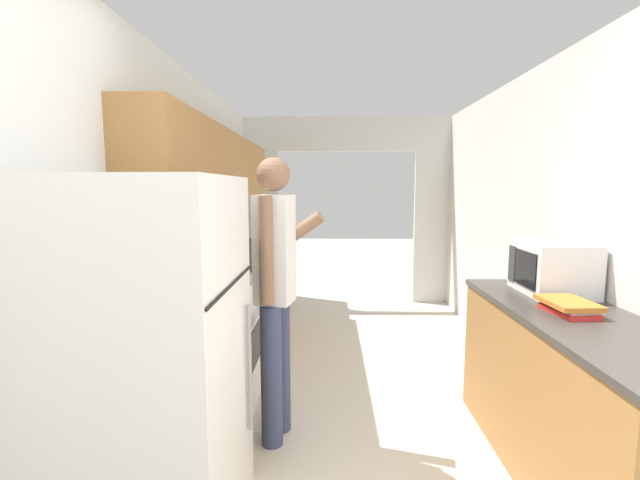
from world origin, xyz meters
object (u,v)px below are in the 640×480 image
range_oven (211,345)px  knife (218,266)px  book_stack (569,306)px  person (275,290)px  refrigerator (150,364)px  microwave (553,268)px

range_oven → knife: (-0.09, 0.57, 0.46)m
book_stack → person: bearing=168.3°
range_oven → book_stack: range_oven is taller
person → book_stack: size_ratio=5.52×
range_oven → knife: bearing=98.5°
range_oven → book_stack: 2.26m
knife → refrigerator: bearing=-56.1°
refrigerator → person: 0.91m
knife → book_stack: bearing=-0.8°
refrigerator → book_stack: size_ratio=5.11×
microwave → knife: size_ratio=1.43×
refrigerator → knife: bearing=94.8°
microwave → refrigerator: bearing=-157.8°
microwave → knife: bearing=160.5°
range_oven → book_stack: size_ratio=3.34×
person → microwave: bearing=-75.1°
refrigerator → knife: 1.71m
person → microwave: person is taller
microwave → knife: (-2.31, 0.82, -0.15)m
person → knife: 1.10m
knife → range_oven: bearing=-52.5°
refrigerator → knife: refrigerator is taller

